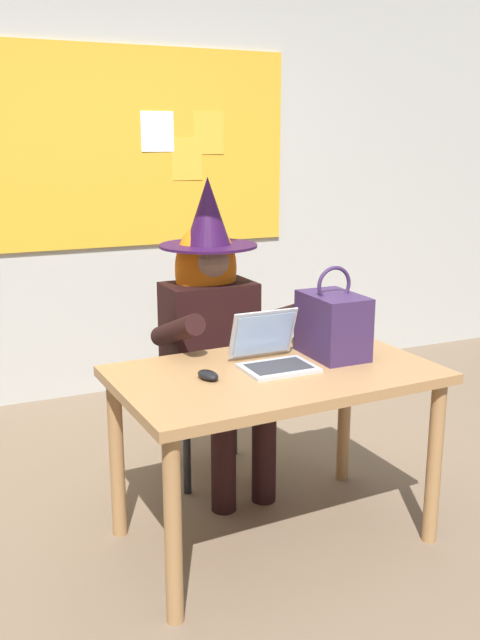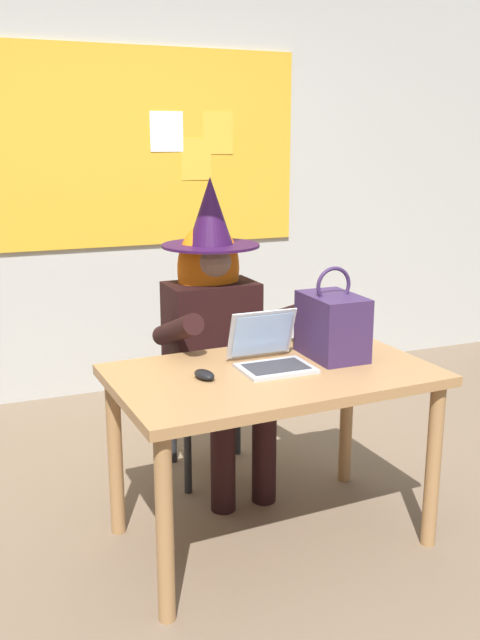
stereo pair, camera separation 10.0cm
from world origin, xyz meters
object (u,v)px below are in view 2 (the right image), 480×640
at_px(desk_main, 272,394).
at_px(laptop, 270,355).
at_px(handbag, 332,325).
at_px(chair_at_desk, 209,373).
at_px(computer_mouse, 204,375).
at_px(person_costumed, 216,321).

relative_size(desk_main, laptop, 4.50).
xyz_separation_m(desk_main, handbag, (0.30, 0.07, 0.23)).
distance_m(desk_main, chair_at_desk, 0.74).
distance_m(chair_at_desk, laptop, 0.74).
relative_size(desk_main, chair_at_desk, 1.44).
height_order(desk_main, computer_mouse, computer_mouse).
xyz_separation_m(desk_main, laptop, (0.01, 0.05, 0.15)).
bearing_deg(chair_at_desk, laptop, 6.62).
bearing_deg(desk_main, laptop, 76.58).
distance_m(chair_at_desk, person_costumed, 0.31).
distance_m(desk_main, laptop, 0.15).
bearing_deg(chair_at_desk, handbag, 30.08).
xyz_separation_m(desk_main, person_costumed, (-0.01, 0.61, 0.15)).
xyz_separation_m(laptop, computer_mouse, (-0.29, -0.05, -0.03)).
distance_m(desk_main, handbag, 0.39).
bearing_deg(computer_mouse, person_costumed, 51.97).
xyz_separation_m(person_costumed, laptop, (0.02, -0.56, -0.00)).
distance_m(person_costumed, computer_mouse, 0.67).
bearing_deg(handbag, person_costumed, 119.75).
bearing_deg(handbag, desk_main, -166.53).
bearing_deg(desk_main, person_costumed, 90.74).
bearing_deg(laptop, chair_at_desk, 90.61).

